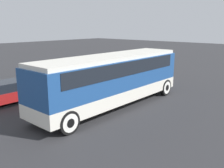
{
  "coord_description": "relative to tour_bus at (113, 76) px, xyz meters",
  "views": [
    {
      "loc": [
        -11.12,
        -9.78,
        4.94
      ],
      "look_at": [
        0.0,
        0.0,
        1.44
      ],
      "focal_mm": 40.0,
      "sensor_mm": 36.0,
      "label": 1
    }
  ],
  "objects": [
    {
      "name": "ground_plane",
      "position": [
        -0.1,
        0.0,
        -1.94
      ],
      "size": [
        120.0,
        120.0,
        0.0
      ],
      "primitive_type": "plane",
      "color": "#2D2D30"
    },
    {
      "name": "tour_bus",
      "position": [
        0.0,
        0.0,
        0.0
      ],
      "size": [
        10.9,
        2.64,
        3.21
      ],
      "color": "silver",
      "rests_on": "ground_plane"
    },
    {
      "name": "parked_car_near",
      "position": [
        2.76,
        4.94,
        -1.23
      ],
      "size": [
        4.13,
        1.89,
        1.39
      ],
      "color": "#BCBCC1",
      "rests_on": "ground_plane"
    },
    {
      "name": "parked_car_far",
      "position": [
        -3.99,
        5.6,
        -1.24
      ],
      "size": [
        4.53,
        1.91,
        1.42
      ],
      "color": "maroon",
      "rests_on": "ground_plane"
    }
  ]
}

